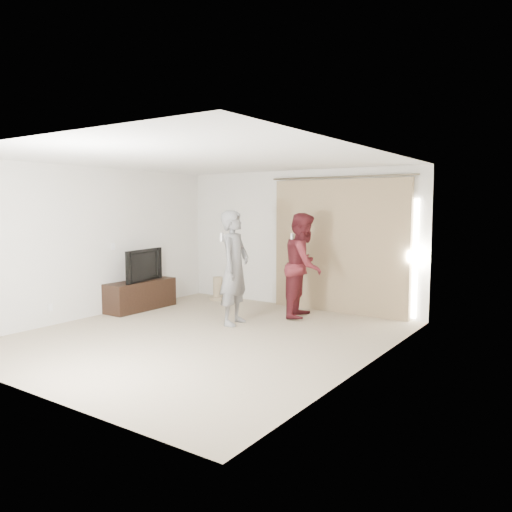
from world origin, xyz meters
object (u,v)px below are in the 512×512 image
Objects in this scene: person_man at (234,268)px; person_woman at (304,265)px; tv_console at (140,295)px; tv at (140,265)px.

person_woman is at bearing 59.53° from person_man.
person_man is (2.16, 0.05, 0.66)m from tv_console.
person_man reaches higher than tv_console.
person_woman is (2.82, 1.17, 0.07)m from tv.
person_woman is at bearing 22.62° from tv_console.
tv is 0.56× the size of person_man.
person_woman is at bearing -77.56° from tv.
tv is 0.57× the size of person_woman.
tv_console is at bearing -0.00° from tv.
person_man is at bearing -120.47° from person_woman.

